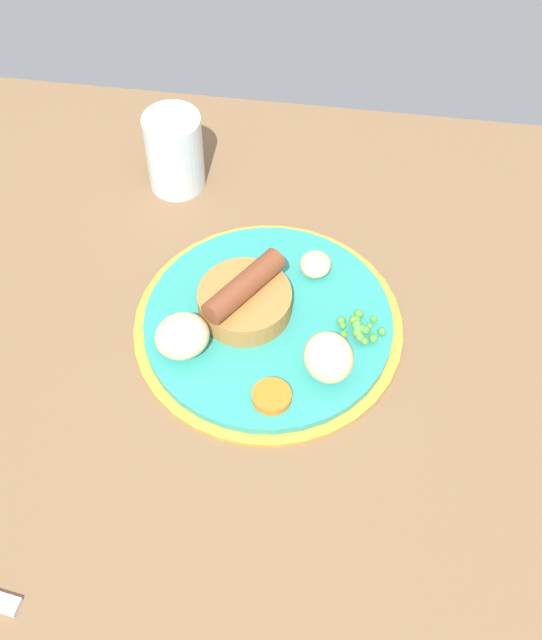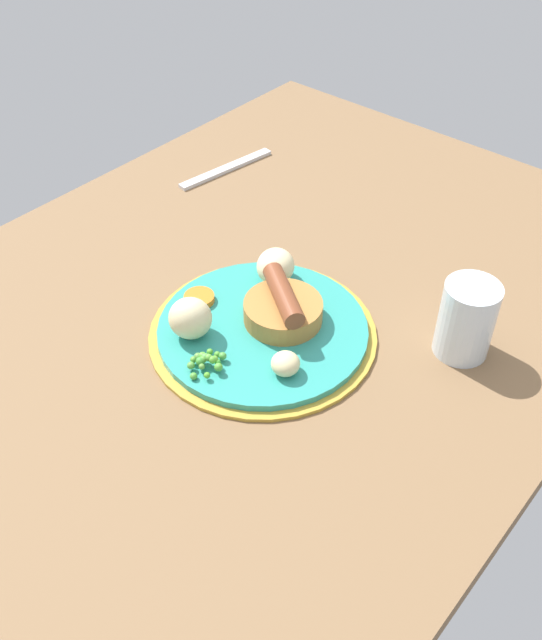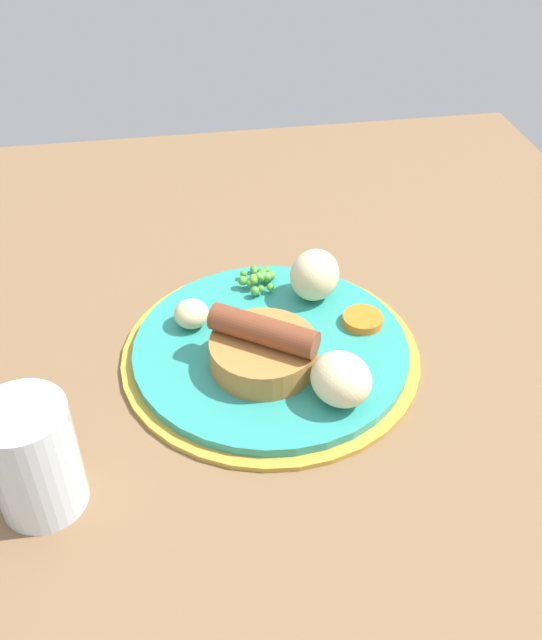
{
  "view_description": "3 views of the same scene",
  "coord_description": "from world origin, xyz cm",
  "px_view_note": "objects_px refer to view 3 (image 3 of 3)",
  "views": [
    {
      "loc": [
        12.25,
        -48.7,
        78.05
      ],
      "look_at": [
        5.21,
        3.39,
        6.26
      ],
      "focal_mm": 50.0,
      "sensor_mm": 36.0,
      "label": 1
    },
    {
      "loc": [
        52.44,
        46.89,
        62.88
      ],
      "look_at": [
        5.43,
        6.58,
        7.04
      ],
      "focal_mm": 40.0,
      "sensor_mm": 36.0,
      "label": 2
    },
    {
      "loc": [
        -44.64,
        12.79,
        47.92
      ],
      "look_at": [
        5.5,
        4.5,
        6.68
      ],
      "focal_mm": 40.0,
      "sensor_mm": 36.0,
      "label": 3
    }
  ],
  "objects_px": {
    "carrot_slice_2": "(363,320)",
    "drinking_glass": "(33,458)",
    "dinner_plate": "(271,351)",
    "potato_chunk_0": "(315,275)",
    "sausage_pudding": "(264,348)",
    "potato_chunk_2": "(192,314)",
    "potato_chunk_1": "(344,379)",
    "pea_pile": "(259,278)"
  },
  "relations": [
    {
      "from": "carrot_slice_2",
      "to": "drinking_glass",
      "type": "bearing_deg",
      "value": 117.55
    },
    {
      "from": "dinner_plate",
      "to": "potato_chunk_0",
      "type": "relative_size",
      "value": 5.32
    },
    {
      "from": "dinner_plate",
      "to": "sausage_pudding",
      "type": "xyz_separation_m",
      "value": [
        -0.03,
        0.01,
        0.03
      ]
    },
    {
      "from": "potato_chunk_2",
      "to": "carrot_slice_2",
      "type": "distance_m",
      "value": 0.16
    },
    {
      "from": "sausage_pudding",
      "to": "drinking_glass",
      "type": "height_order",
      "value": "drinking_glass"
    },
    {
      "from": "potato_chunk_1",
      "to": "drinking_glass",
      "type": "xyz_separation_m",
      "value": [
        -0.06,
        0.24,
        0.01
      ]
    },
    {
      "from": "dinner_plate",
      "to": "pea_pile",
      "type": "xyz_separation_m",
      "value": [
        0.09,
        -0.0,
        0.02
      ]
    },
    {
      "from": "potato_chunk_1",
      "to": "potato_chunk_0",
      "type": "bearing_deg",
      "value": -2.37
    },
    {
      "from": "sausage_pudding",
      "to": "drinking_glass",
      "type": "xyz_separation_m",
      "value": [
        -0.11,
        0.19,
        0.02
      ]
    },
    {
      "from": "potato_chunk_0",
      "to": "potato_chunk_2",
      "type": "height_order",
      "value": "potato_chunk_0"
    },
    {
      "from": "sausage_pudding",
      "to": "potato_chunk_2",
      "type": "xyz_separation_m",
      "value": [
        0.07,
        0.06,
        -0.01
      ]
    },
    {
      "from": "carrot_slice_2",
      "to": "pea_pile",
      "type": "bearing_deg",
      "value": 49.12
    },
    {
      "from": "sausage_pudding",
      "to": "carrot_slice_2",
      "type": "height_order",
      "value": "sausage_pudding"
    },
    {
      "from": "potato_chunk_1",
      "to": "drinking_glass",
      "type": "distance_m",
      "value": 0.25
    },
    {
      "from": "potato_chunk_1",
      "to": "carrot_slice_2",
      "type": "height_order",
      "value": "potato_chunk_1"
    },
    {
      "from": "potato_chunk_0",
      "to": "potato_chunk_1",
      "type": "distance_m",
      "value": 0.15
    },
    {
      "from": "potato_chunk_2",
      "to": "carrot_slice_2",
      "type": "relative_size",
      "value": 0.87
    },
    {
      "from": "sausage_pudding",
      "to": "potato_chunk_1",
      "type": "distance_m",
      "value": 0.08
    },
    {
      "from": "potato_chunk_0",
      "to": "potato_chunk_2",
      "type": "relative_size",
      "value": 1.56
    },
    {
      "from": "potato_chunk_0",
      "to": "drinking_glass",
      "type": "bearing_deg",
      "value": 128.62
    },
    {
      "from": "pea_pile",
      "to": "potato_chunk_1",
      "type": "relative_size",
      "value": 0.93
    },
    {
      "from": "potato_chunk_0",
      "to": "carrot_slice_2",
      "type": "height_order",
      "value": "potato_chunk_0"
    },
    {
      "from": "pea_pile",
      "to": "potato_chunk_2",
      "type": "bearing_deg",
      "value": 125.59
    },
    {
      "from": "sausage_pudding",
      "to": "pea_pile",
      "type": "bearing_deg",
      "value": 117.44
    },
    {
      "from": "potato_chunk_0",
      "to": "dinner_plate",
      "type": "bearing_deg",
      "value": 140.27
    },
    {
      "from": "dinner_plate",
      "to": "pea_pile",
      "type": "height_order",
      "value": "pea_pile"
    },
    {
      "from": "pea_pile",
      "to": "dinner_plate",
      "type": "bearing_deg",
      "value": 177.93
    },
    {
      "from": "sausage_pudding",
      "to": "pea_pile",
      "type": "relative_size",
      "value": 1.9
    },
    {
      "from": "sausage_pudding",
      "to": "drinking_glass",
      "type": "distance_m",
      "value": 0.22
    },
    {
      "from": "dinner_plate",
      "to": "carrot_slice_2",
      "type": "bearing_deg",
      "value": -80.11
    },
    {
      "from": "potato_chunk_0",
      "to": "carrot_slice_2",
      "type": "bearing_deg",
      "value": -143.3
    },
    {
      "from": "potato_chunk_0",
      "to": "carrot_slice_2",
      "type": "distance_m",
      "value": 0.07
    },
    {
      "from": "potato_chunk_2",
      "to": "potato_chunk_0",
      "type": "bearing_deg",
      "value": -78.5
    },
    {
      "from": "potato_chunk_2",
      "to": "drinking_glass",
      "type": "bearing_deg",
      "value": 144.19
    },
    {
      "from": "sausage_pudding",
      "to": "potato_chunk_1",
      "type": "height_order",
      "value": "sausage_pudding"
    },
    {
      "from": "dinner_plate",
      "to": "carrot_slice_2",
      "type": "distance_m",
      "value": 0.09
    },
    {
      "from": "potato_chunk_2",
      "to": "carrot_slice_2",
      "type": "xyz_separation_m",
      "value": [
        -0.02,
        -0.16,
        -0.01
      ]
    },
    {
      "from": "drinking_glass",
      "to": "pea_pile",
      "type": "bearing_deg",
      "value": -41.24
    },
    {
      "from": "sausage_pudding",
      "to": "potato_chunk_2",
      "type": "height_order",
      "value": "sausage_pudding"
    },
    {
      "from": "carrot_slice_2",
      "to": "drinking_glass",
      "type": "height_order",
      "value": "drinking_glass"
    },
    {
      "from": "pea_pile",
      "to": "potato_chunk_1",
      "type": "distance_m",
      "value": 0.18
    },
    {
      "from": "sausage_pudding",
      "to": "pea_pile",
      "type": "height_order",
      "value": "sausage_pudding"
    }
  ]
}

